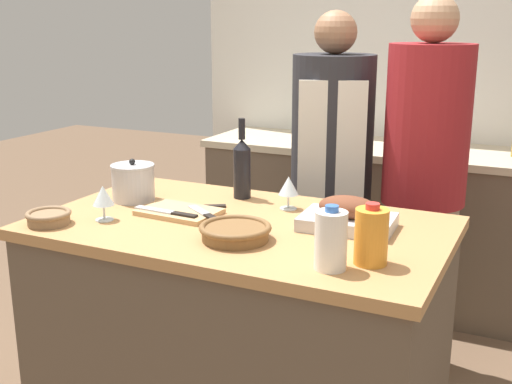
{
  "coord_description": "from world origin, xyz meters",
  "views": [
    {
      "loc": [
        0.98,
        -1.91,
        1.62
      ],
      "look_at": [
        0.0,
        0.13,
        1.01
      ],
      "focal_mm": 45.0,
      "sensor_mm": 36.0,
      "label": 1
    }
  ],
  "objects": [
    {
      "name": "wicker_basket",
      "position": [
        0.07,
        -0.17,
        0.96
      ],
      "size": [
        0.23,
        0.23,
        0.05
      ],
      "color": "brown",
      "rests_on": "kitchen_island"
    },
    {
      "name": "wine_bottle_green",
      "position": [
        -0.14,
        0.29,
        1.06
      ],
      "size": [
        0.07,
        0.07,
        0.32
      ],
      "color": "black",
      "rests_on": "kitchen_island"
    },
    {
      "name": "person_cook_aproned",
      "position": [
        0.02,
        0.9,
        0.91
      ],
      "size": [
        0.39,
        0.42,
        1.66
      ],
      "rotation": [
        0.0,
        0.0,
        0.32
      ],
      "color": "beige",
      "rests_on": "ground_plane"
    },
    {
      "name": "wine_glass_left",
      "position": [
        0.09,
        0.23,
        1.02
      ],
      "size": [
        0.08,
        0.08,
        0.13
      ],
      "color": "silver",
      "rests_on": "kitchen_island"
    },
    {
      "name": "wine_glass_right",
      "position": [
        -0.45,
        -0.19,
        1.02
      ],
      "size": [
        0.08,
        0.08,
        0.13
      ],
      "color": "silver",
      "rests_on": "kitchen_island"
    },
    {
      "name": "back_counter",
      "position": [
        0.0,
        1.67,
        0.46
      ],
      "size": [
        1.94,
        0.6,
        0.92
      ],
      "color": "brown",
      "rests_on": "ground_plane"
    },
    {
      "name": "roasting_pan",
      "position": [
        0.36,
        0.1,
        0.98
      ],
      "size": [
        0.32,
        0.23,
        0.11
      ],
      "color": "#BCBCC1",
      "rests_on": "kitchen_island"
    },
    {
      "name": "knife_paring",
      "position": [
        -0.13,
        -0.02,
        0.95
      ],
      "size": [
        0.19,
        0.14,
        0.01
      ],
      "color": "#B7B7BC",
      "rests_on": "cutting_board"
    },
    {
      "name": "condiment_bottle_tall",
      "position": [
        0.16,
        1.59,
        0.99
      ],
      "size": [
        0.05,
        0.05,
        0.17
      ],
      "color": "maroon",
      "rests_on": "back_counter"
    },
    {
      "name": "person_cook_guest",
      "position": [
        0.45,
        0.9,
        0.95
      ],
      "size": [
        0.37,
        0.37,
        1.72
      ],
      "rotation": [
        0.0,
        0.0,
        0.32
      ],
      "color": "beige",
      "rests_on": "ground_plane"
    },
    {
      "name": "juice_jug",
      "position": [
        0.52,
        -0.19,
        1.02
      ],
      "size": [
        0.1,
        0.1,
        0.18
      ],
      "color": "orange",
      "rests_on": "kitchen_island"
    },
    {
      "name": "knife_bread",
      "position": [
        -0.22,
        0.1,
        0.93
      ],
      "size": [
        0.2,
        0.14,
        0.01
      ],
      "color": "#B7B7BC",
      "rests_on": "kitchen_island"
    },
    {
      "name": "milk_jug",
      "position": [
        0.43,
        -0.27,
        1.02
      ],
      "size": [
        0.09,
        0.09,
        0.19
      ],
      "color": "white",
      "rests_on": "kitchen_island"
    },
    {
      "name": "condiment_bottle_extra",
      "position": [
        -0.44,
        1.81,
        1.0
      ],
      "size": [
        0.06,
        0.06,
        0.17
      ],
      "color": "#332D28",
      "rests_on": "back_counter"
    },
    {
      "name": "stock_pot",
      "position": [
        -0.51,
        0.08,
        1.0
      ],
      "size": [
        0.17,
        0.17,
        0.17
      ],
      "color": "#B7B7BC",
      "rests_on": "kitchen_island"
    },
    {
      "name": "cutting_board",
      "position": [
        -0.25,
        -0.01,
        0.94
      ],
      "size": [
        0.29,
        0.2,
        0.02
      ],
      "color": "tan",
      "rests_on": "kitchen_island"
    },
    {
      "name": "mixing_bowl",
      "position": [
        -0.59,
        -0.3,
        0.96
      ],
      "size": [
        0.16,
        0.16,
        0.05
      ],
      "color": "#846647",
      "rests_on": "kitchen_island"
    },
    {
      "name": "knife_chef",
      "position": [
        -0.26,
        -0.06,
        0.95
      ],
      "size": [
        0.26,
        0.04,
        0.01
      ],
      "color": "#B7B7BC",
      "rests_on": "cutting_board"
    },
    {
      "name": "kitchen_island",
      "position": [
        0.0,
        0.0,
        0.47
      ],
      "size": [
        1.43,
        0.84,
        0.93
      ],
      "color": "brown",
      "rests_on": "ground_plane"
    },
    {
      "name": "back_wall",
      "position": [
        0.0,
        2.02,
        1.27
      ],
      "size": [
        2.44,
        0.1,
        2.55
      ],
      "color": "silver",
      "rests_on": "ground_plane"
    }
  ]
}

